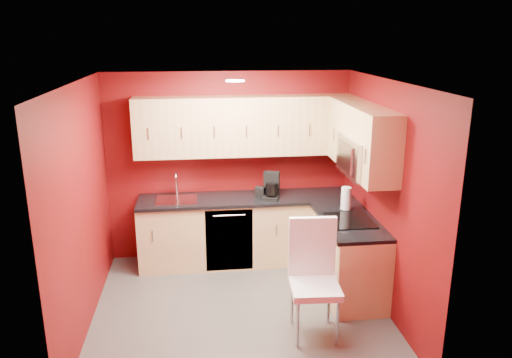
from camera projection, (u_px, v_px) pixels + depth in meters
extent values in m
plane|color=#4B4946|center=(240.00, 308.00, 5.59)|extent=(3.20, 3.20, 0.00)
plane|color=white|center=(238.00, 82.00, 4.88)|extent=(3.20, 3.20, 0.00)
plane|color=#66090F|center=(229.00, 166.00, 6.66)|extent=(3.20, 0.00, 3.20)
plane|color=#66090F|center=(256.00, 266.00, 3.81)|extent=(3.20, 0.00, 3.20)
plane|color=#66090F|center=(82.00, 209.00, 5.05)|extent=(0.00, 3.00, 3.00)
plane|color=#66090F|center=(385.00, 197.00, 5.42)|extent=(0.00, 3.00, 3.00)
cube|color=#E5C983|center=(247.00, 231.00, 6.63)|extent=(2.80, 0.60, 0.87)
cube|color=#E5C983|center=(348.00, 257.00, 5.85)|extent=(0.60, 1.30, 0.87)
cube|color=black|center=(246.00, 199.00, 6.49)|extent=(2.80, 0.63, 0.04)
cube|color=black|center=(349.00, 221.00, 5.71)|extent=(0.63, 1.27, 0.04)
cube|color=tan|center=(245.00, 126.00, 6.36)|extent=(2.80, 0.35, 0.75)
cube|color=tan|center=(349.00, 130.00, 6.06)|extent=(0.35, 0.57, 0.75)
cube|color=tan|center=(383.00, 152.00, 4.96)|extent=(0.35, 0.22, 0.75)
cube|color=tan|center=(368.00, 123.00, 5.37)|extent=(0.35, 0.76, 0.33)
cube|color=silver|center=(364.00, 156.00, 5.47)|extent=(0.40, 0.76, 0.42)
cube|color=black|center=(347.00, 157.00, 5.45)|extent=(0.02, 0.62, 0.33)
cylinder|color=silver|center=(352.00, 162.00, 5.23)|extent=(0.02, 0.02, 0.29)
cube|color=black|center=(350.00, 220.00, 5.67)|extent=(0.50, 0.55, 0.01)
cube|color=silver|center=(177.00, 200.00, 6.38)|extent=(0.52, 0.42, 0.02)
cylinder|color=silver|center=(177.00, 186.00, 6.53)|extent=(0.02, 0.02, 0.26)
torus|color=silver|center=(176.00, 178.00, 6.42)|extent=(0.02, 0.16, 0.16)
cylinder|color=silver|center=(176.00, 184.00, 6.37)|extent=(0.02, 0.02, 0.12)
cube|color=black|center=(229.00, 240.00, 6.33)|extent=(0.60, 0.02, 0.82)
cylinder|color=white|center=(235.00, 81.00, 5.17)|extent=(0.20, 0.20, 0.01)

